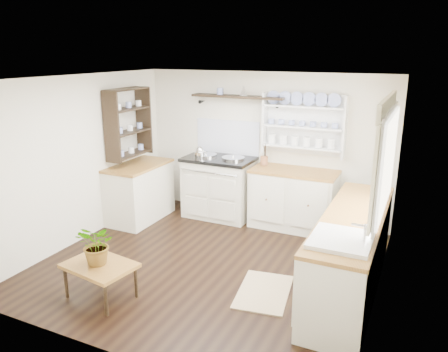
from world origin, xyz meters
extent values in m
cube|color=black|center=(0.00, 0.00, 0.00)|extent=(4.00, 3.80, 0.01)
cube|color=silver|center=(0.00, 1.90, 1.15)|extent=(4.00, 0.02, 2.30)
cube|color=silver|center=(2.00, 0.00, 1.15)|extent=(0.02, 3.80, 2.30)
cube|color=silver|center=(-2.00, 0.00, 1.15)|extent=(0.02, 3.80, 2.30)
cube|color=white|center=(0.00, 0.00, 2.30)|extent=(4.00, 3.80, 0.01)
cube|color=white|center=(1.96, 0.15, 1.50)|extent=(0.04, 1.40, 1.00)
cube|color=white|center=(1.94, 0.15, 1.50)|extent=(0.02, 1.50, 1.10)
cube|color=#F9EBC7|center=(1.92, 0.15, 2.08)|extent=(0.04, 1.55, 0.18)
cube|color=beige|center=(-0.62, 1.57, 0.46)|extent=(1.05, 0.68, 0.93)
cube|color=black|center=(-0.62, 1.57, 0.95)|extent=(1.09, 0.72, 0.05)
cylinder|color=silver|center=(-0.86, 1.57, 0.99)|extent=(0.36, 0.36, 0.03)
cylinder|color=silver|center=(-0.38, 1.57, 0.99)|extent=(0.36, 0.36, 0.03)
cylinder|color=silver|center=(-0.62, 1.19, 0.82)|extent=(0.95, 0.02, 0.02)
cube|color=beige|center=(0.60, 1.60, 0.44)|extent=(1.25, 0.60, 0.88)
cube|color=brown|center=(0.60, 1.60, 0.88)|extent=(1.27, 0.63, 0.04)
cube|color=beige|center=(1.70, 0.10, 0.44)|extent=(0.60, 2.40, 0.88)
cube|color=brown|center=(1.70, 0.10, 0.88)|extent=(0.62, 2.43, 0.04)
cube|color=white|center=(1.70, -0.65, 0.80)|extent=(0.55, 0.60, 0.28)
cylinder|color=silver|center=(1.90, -0.65, 1.00)|extent=(0.02, 0.02, 0.22)
cube|color=beige|center=(-1.70, 0.90, 0.44)|extent=(0.60, 1.10, 0.88)
cube|color=brown|center=(-1.70, 0.90, 0.88)|extent=(0.62, 1.13, 0.04)
cube|color=white|center=(0.65, 1.88, 1.55)|extent=(1.20, 0.03, 0.90)
cube|color=white|center=(0.65, 1.79, 1.55)|extent=(1.20, 0.22, 0.02)
cylinder|color=navy|center=(0.65, 1.80, 1.82)|extent=(0.20, 0.02, 0.20)
cube|color=black|center=(-0.40, 1.77, 1.92)|extent=(1.50, 0.24, 0.04)
cone|color=black|center=(-1.05, 1.84, 1.81)|extent=(0.06, 0.20, 0.06)
cone|color=black|center=(0.25, 1.84, 1.81)|extent=(0.06, 0.20, 0.06)
cube|color=black|center=(-1.84, 0.90, 1.55)|extent=(0.28, 0.80, 1.05)
cylinder|color=brown|center=(0.09, 1.68, 0.98)|extent=(0.11, 0.11, 0.13)
cube|color=brown|center=(-0.72, -1.21, 0.38)|extent=(0.81, 0.63, 0.04)
cylinder|color=black|center=(-1.06, -1.37, 0.18)|extent=(0.04, 0.04, 0.36)
cylinder|color=black|center=(-1.00, -0.95, 0.18)|extent=(0.04, 0.04, 0.36)
cylinder|color=black|center=(-0.44, -1.47, 0.18)|extent=(0.04, 0.04, 0.36)
cylinder|color=black|center=(-0.37, -1.05, 0.18)|extent=(0.04, 0.04, 0.36)
imported|color=#3F7233|center=(-0.72, -1.21, 0.63)|extent=(0.46, 0.41, 0.45)
cube|color=#8A7750|center=(0.86, -0.37, 0.01)|extent=(0.67, 0.92, 0.02)
camera|label=1|loc=(2.29, -4.48, 2.61)|focal=35.00mm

